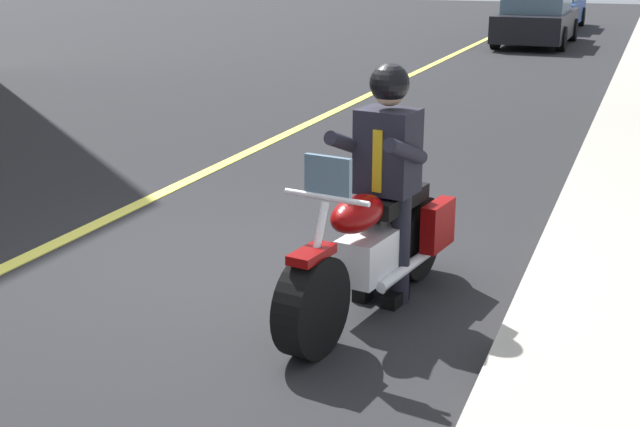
# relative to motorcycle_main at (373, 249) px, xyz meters

# --- Properties ---
(ground_plane) EXTENTS (80.00, 80.00, 0.00)m
(ground_plane) POSITION_rel_motorcycle_main_xyz_m (-0.26, -1.03, -0.45)
(ground_plane) COLOR black
(lane_center_stripe) EXTENTS (60.00, 0.16, 0.01)m
(lane_center_stripe) POSITION_rel_motorcycle_main_xyz_m (-0.26, -3.03, -0.45)
(lane_center_stripe) COLOR #E5DB4C
(lane_center_stripe) RESTS_ON ground_plane
(motorcycle_main) EXTENTS (2.22, 0.80, 1.26)m
(motorcycle_main) POSITION_rel_motorcycle_main_xyz_m (0.00, 0.00, 0.00)
(motorcycle_main) COLOR black
(motorcycle_main) RESTS_ON ground_plane
(rider_main) EXTENTS (0.68, 0.62, 1.74)m
(rider_main) POSITION_rel_motorcycle_main_xyz_m (-0.19, 0.03, 0.58)
(rider_main) COLOR black
(rider_main) RESTS_ON ground_plane
(car_silver) EXTENTS (4.60, 1.92, 1.40)m
(car_silver) POSITION_rel_motorcycle_main_xyz_m (-18.79, -1.47, 0.24)
(car_silver) COLOR black
(car_silver) RESTS_ON ground_plane
(car_dark) EXTENTS (4.60, 1.92, 1.40)m
(car_dark) POSITION_rel_motorcycle_main_xyz_m (-24.38, -1.73, 0.24)
(car_dark) COLOR navy
(car_dark) RESTS_ON ground_plane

